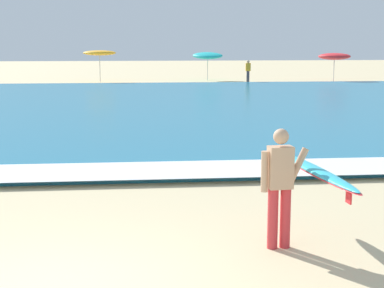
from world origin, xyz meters
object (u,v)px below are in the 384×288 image
Objects in this scene: beach_umbrella_1 at (100,53)px; beach_umbrella_3 at (334,56)px; beach_umbrella_2 at (208,56)px; beachgoer_near_row_left at (248,71)px; surfer_with_board at (297,177)px.

beach_umbrella_1 is 1.02× the size of beach_umbrella_3.
beach_umbrella_2 is 1.41× the size of beachgoer_near_row_left.
beach_umbrella_2 reaches higher than surfer_with_board.
beachgoer_near_row_left is at bearing -173.36° from beach_umbrella_3.
beach_umbrella_3 is at bearing 70.43° from surfer_with_board.
beach_umbrella_2 reaches higher than beachgoer_near_row_left.
beachgoer_near_row_left is at bearing 80.29° from surfer_with_board.
beach_umbrella_2 is at bearing 125.01° from beachgoer_near_row_left.
beach_umbrella_1 is at bearing 175.47° from beach_umbrella_3.
beach_umbrella_3 is at bearing 6.64° from beachgoer_near_row_left.
beach_umbrella_3 is at bearing -4.53° from beach_umbrella_1.
surfer_with_board is at bearing -82.56° from beach_umbrella_1.
surfer_with_board is at bearing -95.12° from beach_umbrella_2.
beach_umbrella_2 is at bearing 84.88° from surfer_with_board.
beach_umbrella_1 reaches higher than beach_umbrella_2.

